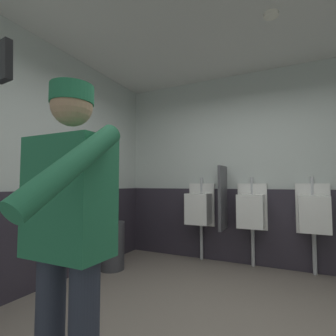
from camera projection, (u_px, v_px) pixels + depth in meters
wall_back at (254, 167)px, 3.73m from camera, size 4.64×0.12×2.79m
wall_left at (33, 161)px, 2.81m from camera, size 0.12×4.54×2.79m
wainscot_band_back at (254, 227)px, 3.61m from camera, size 4.04×0.03×1.07m
wainscot_band_left at (35, 241)px, 2.72m from camera, size 0.03×3.94×1.07m
downlight_far at (271, 15)px, 2.46m from camera, size 0.14×0.14×0.03m
urinal_left at (199, 208)px, 3.83m from camera, size 0.40×0.34×1.24m
urinal_middle at (251, 211)px, 3.50m from camera, size 0.40×0.34×1.24m
urinal_right at (314, 213)px, 3.18m from camera, size 0.40×0.34×1.24m
privacy_divider_panel at (223, 198)px, 3.61m from camera, size 0.04×0.40×0.90m
person at (68, 224)px, 1.23m from camera, size 0.63×0.60×1.64m
cell_phone at (3, 61)px, 0.69m from camera, size 0.06×0.03×0.11m
trash_bin at (112, 245)px, 3.42m from camera, size 0.33×0.33×0.63m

